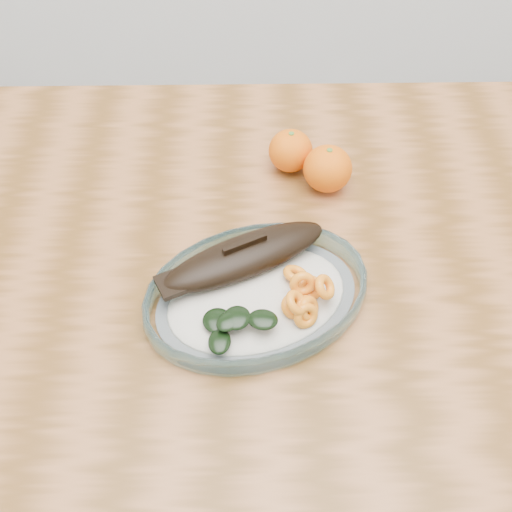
# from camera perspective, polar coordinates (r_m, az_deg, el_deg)

# --- Properties ---
(ground) EXTENTS (3.00, 3.00, 0.00)m
(ground) POSITION_cam_1_polar(r_m,az_deg,el_deg) (1.51, 2.52, -18.90)
(ground) COLOR slate
(ground) RESTS_ON ground
(dining_table) EXTENTS (1.20, 0.80, 0.75)m
(dining_table) POSITION_cam_1_polar(r_m,az_deg,el_deg) (0.94, 3.83, -3.92)
(dining_table) COLOR brown
(dining_table) RESTS_ON ground
(plated_meal) EXTENTS (0.67, 0.67, 0.08)m
(plated_meal) POSITION_cam_1_polar(r_m,az_deg,el_deg) (0.80, 0.03, -3.21)
(plated_meal) COLOR white
(plated_meal) RESTS_ON dining_table
(orange_left) EXTENTS (0.07, 0.07, 0.07)m
(orange_left) POSITION_cam_1_polar(r_m,az_deg,el_deg) (0.94, 6.39, 7.72)
(orange_left) COLOR #F74B05
(orange_left) RESTS_ON dining_table
(orange_right) EXTENTS (0.07, 0.07, 0.07)m
(orange_right) POSITION_cam_1_polar(r_m,az_deg,el_deg) (0.97, 3.09, 9.34)
(orange_right) COLOR #F74B05
(orange_right) RESTS_ON dining_table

